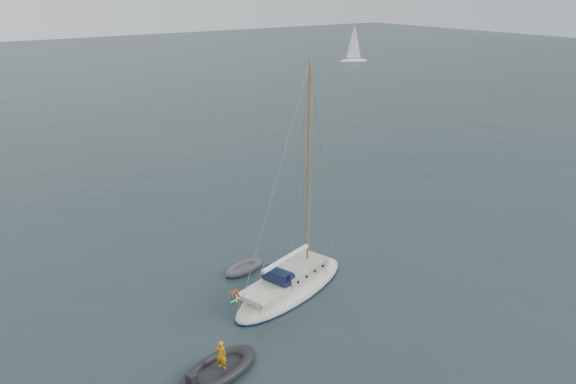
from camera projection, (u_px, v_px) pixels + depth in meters
ground at (291, 275)px, 30.58m from camera, size 300.00×300.00×0.00m
sailboat at (291, 275)px, 28.66m from camera, size 8.47×2.54×12.06m
dinghy at (244, 268)px, 31.00m from camera, size 2.56×1.16×0.37m
rib at (218, 369)px, 22.74m from camera, size 3.92×1.78×1.50m
distant_yacht_b at (354, 44)px, 112.67m from camera, size 6.08×3.24×8.06m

